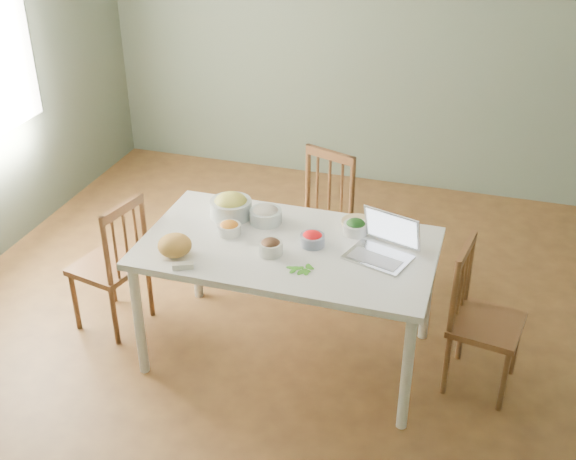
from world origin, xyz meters
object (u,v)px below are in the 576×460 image
(chair_far, at_px, (314,224))
(laptop, at_px, (379,240))
(bowl_squash, at_px, (231,206))
(bread_boule, at_px, (175,245))
(dining_table, at_px, (288,301))
(chair_right, at_px, (487,321))
(chair_left, at_px, (108,263))

(chair_far, bearing_deg, laptop, -34.41)
(chair_far, xyz_separation_m, bowl_squash, (-0.38, -0.59, 0.38))
(chair_far, relative_size, bread_boule, 5.07)
(dining_table, distance_m, bowl_squash, 0.69)
(chair_far, height_order, laptop, laptop)
(bread_boule, xyz_separation_m, bowl_squash, (0.14, 0.52, 0.01))
(dining_table, height_order, chair_right, chair_right)
(laptop, bearing_deg, dining_table, -161.78)
(chair_left, relative_size, laptop, 2.69)
(bread_boule, distance_m, bowl_squash, 0.54)
(chair_right, distance_m, bread_boule, 1.83)
(chair_right, distance_m, bowl_squash, 1.67)
(dining_table, height_order, chair_left, chair_left)
(chair_far, distance_m, laptop, 1.09)
(chair_right, bearing_deg, chair_far, 67.64)
(chair_left, relative_size, chair_right, 1.02)
(chair_far, xyz_separation_m, chair_right, (1.23, -0.75, -0.03))
(chair_right, bearing_deg, dining_table, 102.35)
(bread_boule, bearing_deg, chair_right, 11.81)
(chair_left, height_order, bowl_squash, bowl_squash)
(dining_table, distance_m, chair_far, 0.83)
(chair_left, distance_m, bowl_squash, 0.90)
(bread_boule, height_order, bowl_squash, bowl_squash)
(chair_left, bearing_deg, dining_table, 103.09)
(chair_far, relative_size, chair_left, 1.05)
(bowl_squash, relative_size, laptop, 0.74)
(bread_boule, bearing_deg, laptop, 15.13)
(dining_table, distance_m, bread_boule, 0.80)
(dining_table, xyz_separation_m, chair_right, (1.17, 0.07, 0.06))
(bread_boule, bearing_deg, bowl_squash, 75.22)
(dining_table, height_order, bowl_squash, bowl_squash)
(chair_left, bearing_deg, bread_boule, 78.76)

